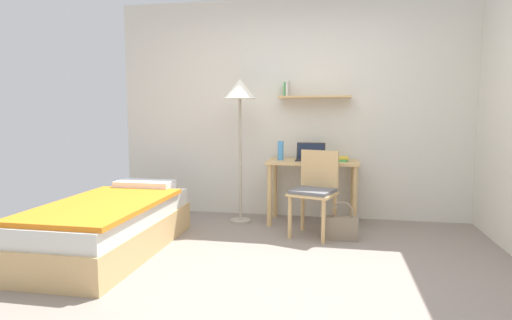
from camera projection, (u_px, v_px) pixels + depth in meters
The scene contains 10 objects.
ground_plane at pixel (273, 278), 3.22m from camera, with size 5.28×5.28×0.00m, color gray.
wall_back at pixel (298, 109), 5.05m from camera, with size 4.40×0.27×2.60m.
bed at pixel (111, 226), 3.82m from camera, with size 0.87×1.84×0.54m.
desk at pixel (313, 173), 4.77m from camera, with size 1.02×0.52×0.72m.
desk_chair at pixel (315, 188), 4.30m from camera, with size 0.53×0.52×0.87m.
standing_lamp at pixel (240, 97), 4.73m from camera, with size 0.39×0.39×1.64m.
laptop at pixel (311, 156), 4.77m from camera, with size 0.33×0.21×0.20m.
water_bottle at pixel (281, 151), 4.79m from camera, with size 0.07×0.07×0.22m, color #4C99DB.
book_stack at pixel (341, 159), 4.71m from camera, with size 0.16×0.23×0.05m.
handbag at pixel (342, 227), 4.17m from camera, with size 0.31×0.11×0.39m.
Camera 1 is at (0.45, -3.07, 1.26)m, focal length 29.56 mm.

